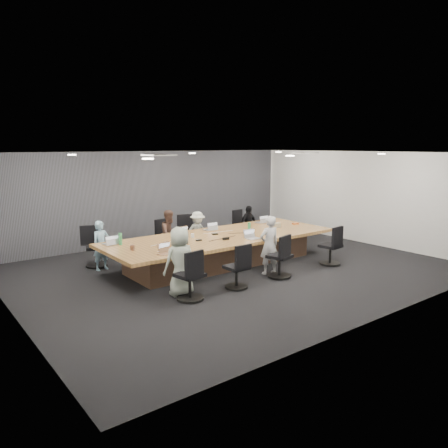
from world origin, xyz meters
TOP-DOWN VIEW (x-y plane):
  - floor at (0.00, 0.00)m, footprint 10.00×8.00m
  - ceiling at (0.00, 0.00)m, footprint 10.00×8.00m
  - wall_back at (0.00, 4.00)m, footprint 10.00×0.00m
  - wall_front at (0.00, -4.00)m, footprint 10.00×0.00m
  - wall_left at (-5.00, 0.00)m, footprint 0.00×8.00m
  - wall_right at (5.00, 0.00)m, footprint 0.00×8.00m
  - curtain at (0.00, 3.92)m, footprint 9.80×0.04m
  - conference_table at (0.00, 0.50)m, footprint 6.00×2.20m
  - chair_0 at (-2.61, 2.20)m, footprint 0.71×0.71m
  - chair_1 at (-0.70, 2.20)m, footprint 0.59×0.59m
  - chair_2 at (0.18, 2.20)m, footprint 0.70×0.70m
  - chair_3 at (2.04, 2.20)m, footprint 0.59×0.59m
  - chair_4 at (-2.06, -1.20)m, footprint 0.65×0.65m
  - chair_5 at (-0.89, -1.20)m, footprint 0.51×0.51m
  - chair_6 at (0.37, -1.20)m, footprint 0.68×0.68m
  - chair_7 at (2.16, -1.20)m, footprint 0.60×0.60m
  - person_0 at (-2.61, 1.85)m, footprint 0.48×0.36m
  - laptop_0 at (-2.61, 1.30)m, footprint 0.34×0.25m
  - person_1 at (-0.70, 1.85)m, footprint 0.71×0.60m
  - laptop_1 at (-0.70, 1.30)m, footprint 0.32×0.24m
  - person_2 at (0.18, 1.85)m, footprint 0.79×0.50m
  - laptop_2 at (0.18, 1.30)m, footprint 0.32×0.23m
  - person_3 at (2.04, 1.85)m, footprint 0.72×0.35m
  - laptop_3 at (2.04, 1.30)m, footprint 0.32×0.22m
  - person_4 at (-2.06, -0.85)m, footprint 0.70×0.47m
  - laptop_4 at (-2.06, -0.30)m, footprint 0.38×0.30m
  - person_6 at (0.37, -0.85)m, footprint 0.55×0.41m
  - laptop_6 at (0.37, -0.30)m, footprint 0.33×0.23m
  - bottle_green_left at (-2.46, 1.07)m, footprint 0.08×0.08m
  - bottle_green_right at (0.75, 0.31)m, footprint 0.10×0.10m
  - bottle_clear at (-1.26, 0.51)m, footprint 0.09×0.09m
  - cup_white_far at (-0.71, 0.75)m, footprint 0.10×0.10m
  - cup_white_near at (1.88, 0.62)m, footprint 0.08×0.08m
  - mug_brown at (-2.48, 0.42)m, footprint 0.13×0.13m
  - mic_left at (-0.79, 0.35)m, footprint 0.14×0.09m
  - mic_right at (-0.06, 0.71)m, footprint 0.17×0.15m
  - stapler at (-0.22, 0.03)m, footprint 0.17×0.08m
  - canvas_bag at (1.85, 0.45)m, footprint 0.24×0.16m
  - snack_packet at (2.65, 0.49)m, footprint 0.20×0.16m

SIDE VIEW (x-z plane):
  - floor at x=0.00m, z-range 0.00..0.00m
  - chair_1 at x=-0.70m, z-range 0.00..0.75m
  - chair_5 at x=-0.89m, z-range 0.00..0.76m
  - chair_3 at x=2.04m, z-range 0.00..0.77m
  - conference_table at x=0.00m, z-range 0.03..0.77m
  - chair_7 at x=2.16m, z-range 0.00..0.81m
  - chair_6 at x=0.37m, z-range 0.00..0.83m
  - chair_0 at x=-2.61m, z-range 0.00..0.83m
  - chair_4 at x=-2.06m, z-range 0.00..0.84m
  - chair_2 at x=0.18m, z-range 0.00..0.85m
  - person_2 at x=0.18m, z-range 0.00..1.17m
  - person_3 at x=2.04m, z-range 0.00..1.18m
  - person_0 at x=-2.61m, z-range 0.00..1.21m
  - person_1 at x=-0.70m, z-range 0.00..1.30m
  - person_6 at x=0.37m, z-range 0.00..1.38m
  - person_4 at x=-2.06m, z-range 0.00..1.40m
  - laptop_0 at x=-2.61m, z-range 0.74..0.76m
  - laptop_1 at x=-0.70m, z-range 0.74..0.76m
  - laptop_2 at x=0.18m, z-range 0.74..0.76m
  - laptop_3 at x=2.04m, z-range 0.74..0.76m
  - laptop_4 at x=-2.06m, z-range 0.74..0.76m
  - laptop_6 at x=0.37m, z-range 0.74..0.76m
  - mic_left at x=-0.79m, z-range 0.74..0.77m
  - mic_right at x=-0.06m, z-range 0.74..0.77m
  - snack_packet at x=2.65m, z-range 0.74..0.78m
  - stapler at x=-0.22m, z-range 0.74..0.80m
  - cup_white_near at x=1.88m, z-range 0.74..0.83m
  - cup_white_far at x=-0.71m, z-range 0.74..0.84m
  - mug_brown at x=-2.48m, z-range 0.74..0.86m
  - canvas_bag at x=1.85m, z-range 0.74..0.87m
  - bottle_clear at x=-1.26m, z-range 0.74..0.99m
  - bottle_green_left at x=-2.46m, z-range 0.74..1.02m
  - bottle_green_right at x=0.75m, z-range 0.74..1.02m
  - wall_back at x=0.00m, z-range 0.00..2.80m
  - wall_front at x=0.00m, z-range 0.00..2.80m
  - wall_left at x=-5.00m, z-range 0.00..2.80m
  - wall_right at x=5.00m, z-range 0.00..2.80m
  - curtain at x=0.00m, z-range 0.00..2.80m
  - ceiling at x=0.00m, z-range 2.80..2.80m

